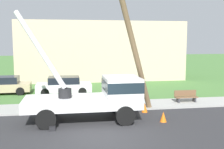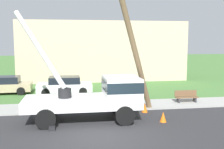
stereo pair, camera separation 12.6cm
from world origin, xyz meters
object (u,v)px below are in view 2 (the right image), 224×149
traffic_cone_curbside (145,108)px  parked_sedan_tan (4,85)px  park_bench (186,97)px  utility_truck (98,95)px  parked_sedan_white (65,85)px  leaning_utility_pole (132,40)px  traffic_cone_ahead (163,117)px

traffic_cone_curbside → parked_sedan_tan: (-9.81, 7.52, 0.43)m
traffic_cone_curbside → park_bench: 3.95m
utility_truck → parked_sedan_white: bearing=103.9°
traffic_cone_curbside → parked_sedan_white: bearing=126.3°
parked_sedan_tan → park_bench: size_ratio=2.78×
leaning_utility_pole → traffic_cone_curbside: bearing=8.3°
utility_truck → parked_sedan_white: utility_truck is taller
parked_sedan_tan → parked_sedan_white: same height
leaning_utility_pole → traffic_cone_curbside: size_ratio=15.16×
utility_truck → parked_sedan_tan: utility_truck is taller
utility_truck → park_bench: bearing=24.6°
traffic_cone_curbside → parked_sedan_tan: parked_sedan_tan is taller
parked_sedan_white → park_bench: bearing=-29.9°
parked_sedan_tan → traffic_cone_ahead: bearing=-43.2°
traffic_cone_ahead → parked_sedan_tan: bearing=136.8°
utility_truck → parked_sedan_tan: bearing=128.4°
parked_sedan_tan → leaning_utility_pole: bearing=-40.4°
park_bench → leaning_utility_pole: bearing=-155.6°
traffic_cone_ahead → parked_sedan_tan: 14.05m
leaning_utility_pole → parked_sedan_tan: bearing=139.6°
parked_sedan_white → park_bench: size_ratio=2.75×
park_bench → utility_truck: bearing=-155.4°
traffic_cone_ahead → park_bench: size_ratio=0.35×
leaning_utility_pole → traffic_cone_curbside: leaning_utility_pole is taller
traffic_cone_curbside → park_bench: park_bench is taller
utility_truck → leaning_utility_pole: bearing=25.1°
utility_truck → traffic_cone_curbside: utility_truck is taller
leaning_utility_pole → parked_sedan_tan: leaning_utility_pole is taller
parked_sedan_tan → parked_sedan_white: (4.93, -0.86, 0.00)m
traffic_cone_curbside → park_bench: size_ratio=0.35×
utility_truck → park_bench: 7.16m
park_bench → parked_sedan_tan: bearing=156.9°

